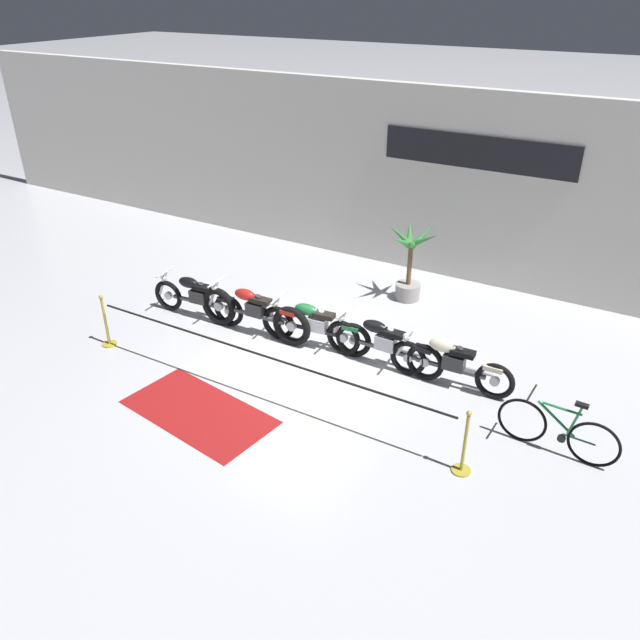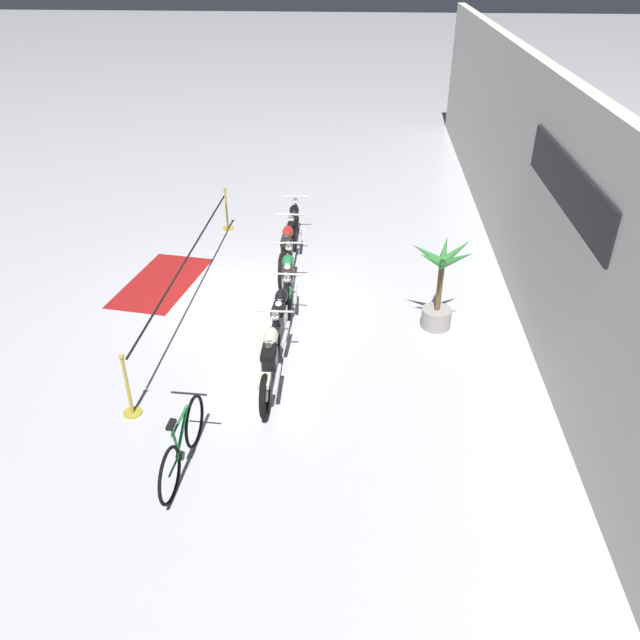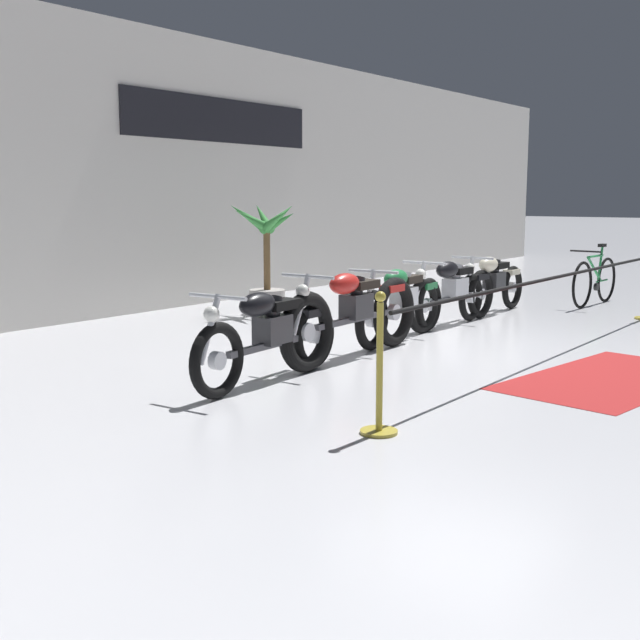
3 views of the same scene
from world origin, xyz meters
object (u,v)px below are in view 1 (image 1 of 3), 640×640
Objects in this scene: potted_palm_left_of_row at (410,266)px; stanchion_far_left at (197,343)px; bicycle at (557,431)px; floor_banner at (199,412)px; motorcycle_green_2 at (315,326)px; stanchion_mid_left at (464,451)px; motorcycle_black_0 at (197,297)px; motorcycle_cream_4 at (450,363)px; motorcycle_black_3 at (383,344)px; motorcycle_red_1 at (254,312)px.

potted_palm_left_of_row is 5.04m from stanchion_far_left.
bicycle is 5.50m from floor_banner.
potted_palm_left_of_row is 0.68× the size of floor_banner.
motorcycle_green_2 is at bearing 169.76° from bicycle.
stanchion_mid_left is (-1.04, -1.07, -0.04)m from bicycle.
motorcycle_black_0 is at bearing 137.99° from floor_banner.
motorcycle_black_0 is at bearing -177.59° from motorcycle_cream_4.
bicycle is at bearing 10.51° from stanchion_far_left.
bicycle reaches higher than motorcycle_black_3.
motorcycle_black_3 is at bearing 4.39° from motorcycle_red_1.
stanchion_far_left is at bearing -153.16° from motorcycle_cream_4.
motorcycle_black_3 reaches higher than motorcycle_cream_4.
potted_palm_left_of_row is (-3.85, 3.59, 0.39)m from bicycle.
motorcycle_black_3 is at bearing 3.05° from motorcycle_black_0.
motorcycle_black_3 is 1.36× the size of potted_palm_left_of_row.
potted_palm_left_of_row is at bearing 137.01° from bicycle.
motorcycle_cream_4 is at bearing 0.93° from motorcycle_green_2.
motorcycle_cream_4 is at bearing 48.66° from floor_banner.
potted_palm_left_of_row reaches higher than bicycle.
stanchion_far_left is at bearing -122.32° from motorcycle_green_2.
motorcycle_cream_4 is at bearing 114.88° from stanchion_mid_left.
motorcycle_black_0 is 0.97× the size of motorcycle_green_2.
motorcycle_green_2 is at bearing 7.55° from motorcycle_red_1.
motorcycle_black_0 is 2.68m from motorcycle_green_2.
motorcycle_black_3 is 0.92× the size of floor_banner.
stanchion_far_left is at bearing -180.00° from stanchion_mid_left.
motorcycle_black_0 is 2.06× the size of stanchion_mid_left.
motorcycle_red_1 is 3.56m from potted_palm_left_of_row.
motorcycle_black_3 reaches higher than motorcycle_green_2.
bicycle is (3.19, -0.86, -0.07)m from motorcycle_black_3.
stanchion_far_left is at bearing -112.39° from potted_palm_left_of_row.
potted_palm_left_of_row is at bearing 67.61° from stanchion_far_left.
motorcycle_red_1 is (1.40, 0.01, 0.02)m from motorcycle_black_0.
motorcycle_black_0 is 1.28× the size of potted_palm_left_of_row.
stanchion_far_left is at bearing -143.20° from motorcycle_black_3.
potted_palm_left_of_row reaches higher than motorcycle_cream_4.
motorcycle_red_1 is 1.15× the size of motorcycle_cream_4.
motorcycle_cream_4 is 4.30m from stanchion_far_left.
motorcycle_black_3 is 1.31× the size of bicycle.
motorcycle_red_1 is 5.88m from bicycle.
stanchion_mid_left is (4.80, -1.73, -0.13)m from motorcycle_red_1.
motorcycle_black_3 is (2.65, 0.20, -0.02)m from motorcycle_red_1.
bicycle is at bearing 28.20° from floor_banner.
motorcycle_black_3 is 2.83m from potted_palm_left_of_row.
stanchion_mid_left is (4.73, 0.00, -0.34)m from stanchion_far_left.
stanchion_mid_left is (3.53, -1.90, -0.10)m from motorcycle_green_2.
motorcycle_red_1 is 1.12× the size of motorcycle_green_2.
bicycle is at bearing -24.11° from motorcycle_cream_4.
stanchion_far_left is (-5.77, -1.07, 0.30)m from bicycle.
motorcycle_red_1 reaches higher than floor_banner.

